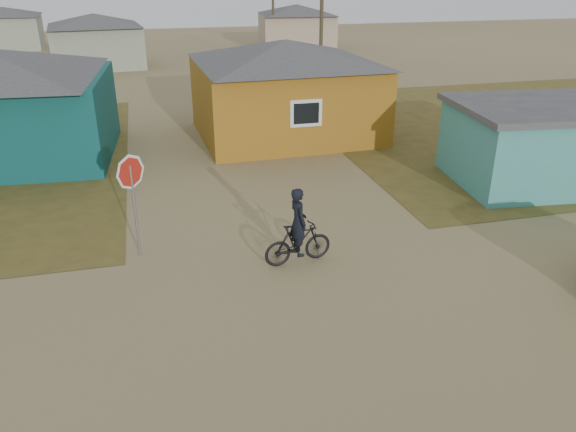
% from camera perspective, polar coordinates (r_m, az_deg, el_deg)
% --- Properties ---
extents(ground, '(120.00, 120.00, 0.00)m').
position_cam_1_polar(ground, '(11.12, 5.04, -12.21)').
color(ground, '#8E7C52').
extents(grass_ne, '(20.00, 18.00, 0.00)m').
position_cam_1_polar(grass_ne, '(28.20, 23.91, 8.60)').
color(grass_ne, brown).
rests_on(grass_ne, ground).
extents(house_yellow, '(7.72, 6.76, 3.90)m').
position_cam_1_polar(house_yellow, '(23.55, -0.23, 12.93)').
color(house_yellow, '#996317').
rests_on(house_yellow, ground).
extents(shed_turquoise, '(6.71, 4.93, 2.60)m').
position_cam_1_polar(shed_turquoise, '(20.24, 25.17, 6.75)').
color(shed_turquoise, teal).
rests_on(shed_turquoise, ground).
extents(house_pale_west, '(7.04, 6.15, 3.60)m').
position_cam_1_polar(house_pale_west, '(42.77, -18.91, 16.57)').
color(house_pale_west, gray).
rests_on(house_pale_west, ground).
extents(house_beige_east, '(6.95, 6.05, 3.60)m').
position_cam_1_polar(house_beige_east, '(50.38, 0.88, 18.74)').
color(house_beige_east, tan).
rests_on(house_beige_east, ground).
extents(house_pale_north, '(6.28, 5.81, 3.40)m').
position_cam_1_polar(house_pale_north, '(55.69, -26.75, 16.74)').
color(house_pale_north, gray).
rests_on(house_pale_north, ground).
extents(utility_pole_near, '(1.40, 0.20, 8.00)m').
position_cam_1_polar(utility_pole_near, '(31.99, 3.43, 19.71)').
color(utility_pole_near, '#423827').
rests_on(utility_pole_near, ground).
extents(stop_sign, '(0.81, 0.34, 2.61)m').
position_cam_1_polar(stop_sign, '(13.68, -15.59, 3.25)').
color(stop_sign, gray).
rests_on(stop_sign, ground).
extents(cyclist, '(1.75, 0.71, 1.92)m').
position_cam_1_polar(cyclist, '(13.31, 1.03, -2.07)').
color(cyclist, black).
rests_on(cyclist, ground).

